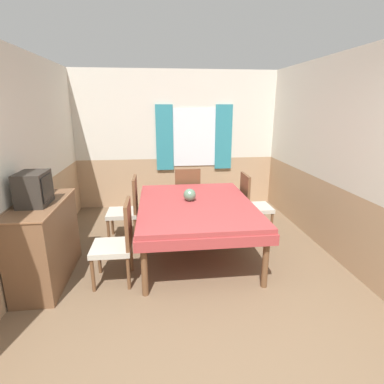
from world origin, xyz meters
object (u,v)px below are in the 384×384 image
at_px(chair_left_near, 118,241).
at_px(sideboard, 45,242).
at_px(dining_table, 196,210).
at_px(tv, 34,189).
at_px(chair_left_far, 127,207).
at_px(chair_right_far, 252,203).
at_px(chair_head_window, 187,194).
at_px(vase, 190,195).

distance_m(chair_left_near, sideboard, 0.83).
distance_m(dining_table, tv, 1.92).
bearing_deg(chair_left_far, sideboard, 140.82).
xyz_separation_m(chair_left_near, tv, (-0.84, 0.07, 0.61)).
height_order(chair_right_far, chair_left_far, same).
bearing_deg(chair_head_window, sideboard, -137.51).
distance_m(chair_right_far, chair_left_near, 2.22).
distance_m(chair_head_window, tv, 2.53).
relative_size(chair_right_far, chair_head_window, 1.00).
distance_m(chair_left_far, chair_left_near, 1.13).
xyz_separation_m(dining_table, tv, (-1.79, -0.50, 0.49)).
relative_size(sideboard, vase, 6.99).
height_order(chair_head_window, sideboard, chair_head_window).
height_order(chair_head_window, tv, tv).
bearing_deg(vase, dining_table, -53.46).
distance_m(sideboard, tv, 0.64).
bearing_deg(tv, chair_left_far, 51.69).
bearing_deg(tv, chair_left_near, -4.74).
bearing_deg(vase, chair_left_near, -143.01).
xyz_separation_m(chair_left_far, chair_left_near, (0.00, -1.13, 0.00)).
height_order(chair_head_window, vase, chair_head_window).
xyz_separation_m(chair_right_far, tv, (-2.75, -1.06, 0.61)).
distance_m(chair_right_far, sideboard, 2.91).
height_order(dining_table, tv, tv).
distance_m(chair_head_window, sideboard, 2.41).
bearing_deg(tv, dining_table, 15.48).
distance_m(chair_left_near, chair_head_window, 1.99).
relative_size(sideboard, tv, 3.07).
bearing_deg(tv, chair_right_far, 21.16).
bearing_deg(dining_table, vase, 126.54).
xyz_separation_m(dining_table, chair_left_far, (-0.95, 0.57, -0.13)).
distance_m(dining_table, chair_right_far, 1.12).
relative_size(chair_left_near, sideboard, 0.83).
height_order(sideboard, tv, tv).
height_order(tv, vase, tv).
relative_size(chair_left_far, chair_left_near, 1.00).
bearing_deg(chair_head_window, vase, -93.80).
relative_size(chair_right_far, sideboard, 0.83).
bearing_deg(vase, chair_head_window, 86.20).
distance_m(chair_right_far, chair_head_window, 1.14).
bearing_deg(vase, tv, -160.95).
height_order(dining_table, chair_left_far, chair_left_far).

